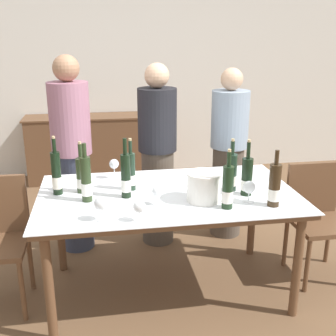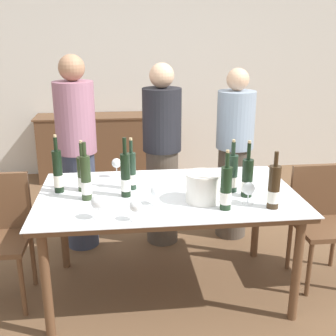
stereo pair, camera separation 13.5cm
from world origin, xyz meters
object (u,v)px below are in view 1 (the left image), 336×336
object	(u,v)px
ice_bucket	(204,186)
wine_glass_1	(101,204)
wine_glass_4	(249,188)
person_guest_left	(157,157)
wine_glass_2	(157,192)
wine_glass_0	(114,165)
wine_bottle_3	(274,186)
wine_bottle_7	(56,174)
person_host	(72,156)
wine_glass_3	(139,207)
chair_right_end	(317,212)
sideboard_cabinet	(92,148)
wine_bottle_4	(231,173)
person_guest_right	(228,155)
wine_bottle_1	(247,177)
wine_bottle_5	(126,177)
wine_bottle_0	(86,180)
wine_bottle_2	(228,188)
dining_table	(168,202)
wine_bottle_6	(131,172)

from	to	relation	value
ice_bucket	wine_glass_1	xyz separation A→B (m)	(-0.66, -0.20, -0.00)
wine_glass_4	person_guest_left	distance (m)	1.13
wine_glass_2	wine_glass_4	xyz separation A→B (m)	(0.59, -0.05, 0.01)
wine_glass_0	wine_glass_1	xyz separation A→B (m)	(-0.11, -0.73, -0.00)
wine_bottle_3	wine_glass_0	size ratio (longest dim) A/B	2.43
wine_bottle_7	person_host	size ratio (longest dim) A/B	0.24
wine_bottle_7	wine_glass_3	bearing A→B (deg)	-45.94
wine_bottle_3	wine_glass_0	distance (m)	1.19
wine_glass_0	wine_glass_1	bearing A→B (deg)	-98.19
wine_bottle_7	chair_right_end	xyz separation A→B (m)	(1.92, -0.02, -0.41)
sideboard_cabinet	wine_bottle_4	xyz separation A→B (m)	(0.99, -2.63, 0.48)
wine_glass_2	wine_bottle_3	bearing A→B (deg)	-10.48
wine_glass_1	wine_glass_3	bearing A→B (deg)	-12.60
person_host	wine_glass_3	bearing A→B (deg)	-70.01
wine_glass_0	wine_glass_4	world-z (taller)	wine_glass_0
wine_glass_4	chair_right_end	distance (m)	0.84
person_guest_right	wine_bottle_1	bearing A→B (deg)	-100.16
wine_glass_0	wine_glass_3	xyz separation A→B (m)	(0.11, -0.78, -0.02)
ice_bucket	sideboard_cabinet	bearing A→B (deg)	105.21
wine_glass_1	wine_bottle_5	bearing A→B (deg)	63.92
wine_bottle_0	wine_glass_4	bearing A→B (deg)	-10.21
wine_bottle_3	wine_glass_4	xyz separation A→B (m)	(-0.13, 0.09, -0.03)
sideboard_cabinet	person_guest_right	xyz separation A→B (m)	(1.24, -1.78, 0.35)
wine_bottle_1	person_guest_right	distance (m)	0.98
person_guest_right	sideboard_cabinet	bearing A→B (deg)	124.93
person_guest_left	wine_bottle_3	bearing A→B (deg)	-62.42
ice_bucket	wine_glass_1	world-z (taller)	ice_bucket
wine_glass_1	chair_right_end	xyz separation A→B (m)	(1.63, 0.45, -0.37)
wine_bottle_3	person_guest_left	bearing A→B (deg)	117.58
wine_glass_0	person_guest_right	size ratio (longest dim) A/B	0.10
sideboard_cabinet	wine_glass_2	distance (m)	2.88
wine_bottle_2	person_guest_left	xyz separation A→B (m)	(-0.29, 1.11, -0.11)
dining_table	person_host	xyz separation A→B (m)	(-0.68, 0.79, 0.13)
sideboard_cabinet	wine_glass_4	xyz separation A→B (m)	(1.04, -2.86, 0.45)
dining_table	wine_bottle_2	xyz separation A→B (m)	(0.32, -0.31, 0.20)
wine_glass_3	sideboard_cabinet	bearing A→B (deg)	95.90
wine_bottle_2	person_guest_right	bearing A→B (deg)	72.42
wine_bottle_4	wine_glass_0	distance (m)	0.88
wine_bottle_0	wine_glass_2	size ratio (longest dim) A/B	3.13
wine_glass_1	person_guest_left	xyz separation A→B (m)	(0.49, 1.17, -0.08)
wine_bottle_2	wine_bottle_7	size ratio (longest dim) A/B	0.94
wine_glass_2	person_guest_left	xyz separation A→B (m)	(0.14, 0.99, -0.06)
wine_bottle_5	wine_glass_1	bearing A→B (deg)	-116.08
wine_bottle_6	wine_glass_4	size ratio (longest dim) A/B	2.59
wine_glass_4	chair_right_end	world-z (taller)	wine_glass_4
wine_bottle_5	wine_glass_0	xyz separation A→B (m)	(-0.06, 0.39, -0.04)
ice_bucket	chair_right_end	bearing A→B (deg)	14.80
wine_bottle_5	person_guest_left	bearing A→B (deg)	68.38
ice_bucket	person_guest_right	world-z (taller)	person_guest_right
wine_glass_4	chair_right_end	xyz separation A→B (m)	(0.69, 0.32, -0.36)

